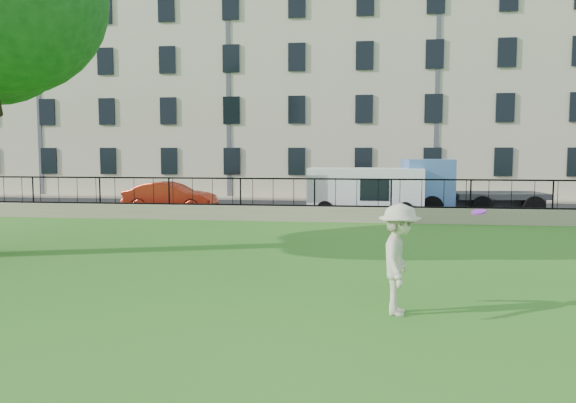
# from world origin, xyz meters

# --- Properties ---
(ground) EXTENTS (120.00, 120.00, 0.00)m
(ground) POSITION_xyz_m (0.00, 0.00, 0.00)
(ground) COLOR #2B711A
(ground) RESTS_ON ground
(retaining_wall) EXTENTS (50.00, 0.40, 0.60)m
(retaining_wall) POSITION_xyz_m (0.00, 12.00, 0.30)
(retaining_wall) COLOR gray
(retaining_wall) RESTS_ON ground
(iron_railing) EXTENTS (50.00, 0.05, 1.13)m
(iron_railing) POSITION_xyz_m (0.00, 12.00, 1.15)
(iron_railing) COLOR black
(iron_railing) RESTS_ON retaining_wall
(street) EXTENTS (60.00, 9.00, 0.01)m
(street) POSITION_xyz_m (0.00, 16.70, 0.01)
(street) COLOR black
(street) RESTS_ON ground
(sidewalk) EXTENTS (60.00, 1.40, 0.12)m
(sidewalk) POSITION_xyz_m (0.00, 21.90, 0.06)
(sidewalk) COLOR gray
(sidewalk) RESTS_ON ground
(building_row) EXTENTS (56.40, 10.40, 13.80)m
(building_row) POSITION_xyz_m (0.00, 27.57, 6.92)
(building_row) COLOR beige
(building_row) RESTS_ON ground
(man) EXTENTS (0.86, 1.31, 1.91)m
(man) POSITION_xyz_m (2.50, -0.54, 0.95)
(man) COLOR beige
(man) RESTS_ON ground
(frisbee) EXTENTS (0.33, 0.33, 0.12)m
(frisbee) POSITION_xyz_m (4.00, 0.53, 1.67)
(frisbee) COLOR purple
(red_sedan) EXTENTS (4.20, 1.51, 1.38)m
(red_sedan) POSITION_xyz_m (-6.78, 14.40, 0.69)
(red_sedan) COLOR #AE2915
(red_sedan) RESTS_ON street
(white_van) EXTENTS (4.93, 1.99, 2.06)m
(white_van) POSITION_xyz_m (2.00, 14.40, 1.03)
(white_van) COLOR white
(white_van) RESTS_ON street
(blue_truck) EXTENTS (6.02, 2.74, 2.44)m
(blue_truck) POSITION_xyz_m (6.61, 15.40, 1.22)
(blue_truck) COLOR #527BC0
(blue_truck) RESTS_ON street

